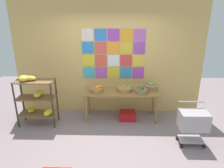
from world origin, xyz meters
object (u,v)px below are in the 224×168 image
object	(u,v)px
display_table	(121,94)
fruit_basket_left	(124,89)
fruit_basket_centre	(151,86)
fruit_basket_back_left	(141,90)
produce_crate_under_table	(127,116)
banana_shelf_unit	(35,96)
shopping_cart	(193,122)
fruit_basket_back_right	(97,89)

from	to	relation	value
display_table	fruit_basket_left	distance (m)	0.16
fruit_basket_left	fruit_basket_centre	bearing A→B (deg)	13.32
fruit_basket_left	display_table	bearing A→B (deg)	167.61
fruit_basket_centre	fruit_basket_back_left	distance (m)	0.35
produce_crate_under_table	banana_shelf_unit	bearing A→B (deg)	-172.69
produce_crate_under_table	shopping_cart	world-z (taller)	shopping_cart
fruit_basket_centre	fruit_basket_back_left	bearing A→B (deg)	-135.50
display_table	shopping_cart	distance (m)	1.71
banana_shelf_unit	fruit_basket_back_left	world-z (taller)	banana_shelf_unit
display_table	fruit_basket_centre	world-z (taller)	fruit_basket_centre
banana_shelf_unit	fruit_basket_back_right	world-z (taller)	banana_shelf_unit
display_table	fruit_basket_left	xyz separation A→B (m)	(0.07, -0.02, 0.15)
banana_shelf_unit	display_table	distance (m)	1.98
display_table	fruit_basket_back_right	distance (m)	0.60
display_table	fruit_basket_back_right	bearing A→B (deg)	-170.82
fruit_basket_back_left	fruit_basket_left	bearing A→B (deg)	165.95
banana_shelf_unit	fruit_basket_back_right	distance (m)	1.40
fruit_basket_back_right	shopping_cart	world-z (taller)	fruit_basket_back_right
banana_shelf_unit	display_table	bearing A→B (deg)	8.86
display_table	fruit_basket_left	bearing A→B (deg)	-12.39
fruit_basket_left	fruit_basket_back_left	size ratio (longest dim) A/B	1.25
fruit_basket_left	shopping_cart	size ratio (longest dim) A/B	0.44
banana_shelf_unit	fruit_basket_left	bearing A→B (deg)	8.12
fruit_basket_back_left	shopping_cart	distance (m)	1.32
fruit_basket_centre	display_table	bearing A→B (deg)	-169.17
display_table	fruit_basket_back_right	xyz separation A→B (m)	(-0.57, -0.09, 0.17)
fruit_basket_centre	fruit_basket_back_right	world-z (taller)	fruit_basket_back_right
banana_shelf_unit	shopping_cart	world-z (taller)	banana_shelf_unit
display_table	produce_crate_under_table	distance (m)	0.58
banana_shelf_unit	fruit_basket_left	world-z (taller)	banana_shelf_unit
produce_crate_under_table	shopping_cart	distance (m)	1.61
banana_shelf_unit	shopping_cart	size ratio (longest dim) A/B	1.42
fruit_basket_centre	produce_crate_under_table	distance (m)	0.92
produce_crate_under_table	shopping_cart	size ratio (longest dim) A/B	0.46
display_table	shopping_cart	size ratio (longest dim) A/B	2.10
banana_shelf_unit	shopping_cart	xyz separation A→B (m)	(3.32, -0.70, -0.21)
produce_crate_under_table	fruit_basket_back_right	bearing A→B (deg)	-175.41
fruit_basket_left	fruit_basket_centre	distance (m)	0.66
banana_shelf_unit	fruit_basket_back_right	bearing A→B (deg)	8.72
display_table	fruit_basket_back_left	xyz separation A→B (m)	(0.46, -0.11, 0.16)
banana_shelf_unit	produce_crate_under_table	bearing A→B (deg)	7.31
banana_shelf_unit	fruit_basket_back_left	distance (m)	2.42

